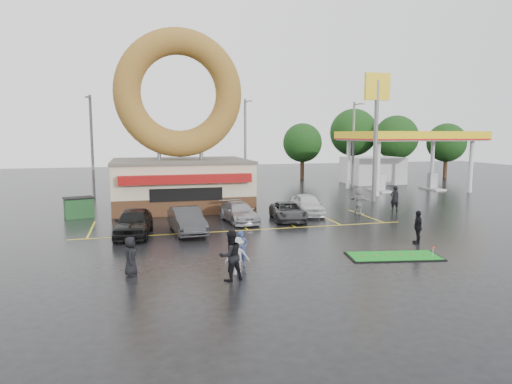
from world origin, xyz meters
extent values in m
plane|color=black|center=(0.00, 0.00, 0.00)|extent=(120.00, 120.00, 0.00)
cube|color=#472B19|center=(-3.00, 13.00, 0.60)|extent=(10.00, 8.00, 1.20)
cube|color=beige|center=(-3.00, 13.00, 2.35)|extent=(10.00, 8.00, 2.30)
cube|color=#59544C|center=(-3.00, 13.00, 3.60)|extent=(10.20, 8.20, 0.20)
cube|color=maroon|center=(-3.00, 8.70, 2.60)|extent=(9.00, 0.60, 0.60)
cylinder|color=slate|center=(-4.60, 13.00, 4.30)|extent=(0.30, 0.30, 1.20)
cylinder|color=slate|center=(-1.40, 13.00, 4.30)|extent=(0.30, 0.30, 1.20)
torus|color=brown|center=(-3.00, 13.00, 8.70)|extent=(9.60, 2.00, 9.60)
cylinder|color=silver|center=(15.00, 15.00, 2.50)|extent=(0.40, 0.40, 5.00)
cylinder|color=silver|center=(25.00, 15.00, 2.50)|extent=(0.40, 0.40, 5.00)
cylinder|color=silver|center=(15.00, 21.00, 2.50)|extent=(0.40, 0.40, 5.00)
cylinder|color=silver|center=(25.00, 21.00, 2.50)|extent=(0.40, 0.40, 5.00)
cube|color=silver|center=(20.00, 18.00, 5.25)|extent=(12.00, 8.00, 0.50)
cube|color=yellow|center=(20.00, 18.00, 5.55)|extent=(12.30, 8.30, 0.70)
cube|color=#99999E|center=(17.00, 18.00, 0.90)|extent=(0.90, 0.60, 1.60)
cube|color=#99999E|center=(23.00, 18.00, 0.90)|extent=(0.90, 0.60, 1.60)
cube|color=silver|center=(20.00, 25.00, 1.50)|extent=(6.00, 5.00, 3.00)
cylinder|color=slate|center=(13.00, 12.00, 5.00)|extent=(0.36, 0.36, 10.00)
cube|color=yellow|center=(13.00, 12.00, 9.50)|extent=(2.20, 0.30, 2.20)
cylinder|color=slate|center=(-10.00, 20.00, 4.50)|extent=(0.24, 0.24, 9.00)
cylinder|color=slate|center=(-10.00, 19.00, 8.70)|extent=(0.12, 2.00, 0.12)
cube|color=slate|center=(-10.00, 18.00, 8.65)|extent=(0.40, 0.18, 0.12)
cylinder|color=slate|center=(4.00, 21.00, 4.50)|extent=(0.24, 0.24, 9.00)
cylinder|color=slate|center=(4.00, 20.00, 8.70)|extent=(0.12, 2.00, 0.12)
cube|color=slate|center=(4.00, 19.00, 8.65)|extent=(0.40, 0.18, 0.12)
cylinder|color=slate|center=(16.00, 22.00, 4.50)|extent=(0.24, 0.24, 9.00)
cylinder|color=slate|center=(16.00, 21.00, 8.70)|extent=(0.12, 2.00, 0.12)
cube|color=slate|center=(16.00, 20.00, 8.65)|extent=(0.40, 0.18, 0.12)
cylinder|color=#332114|center=(26.00, 30.00, 1.44)|extent=(0.50, 0.50, 2.88)
sphere|color=black|center=(26.00, 30.00, 5.20)|extent=(5.60, 5.60, 5.60)
cylinder|color=#332114|center=(32.00, 28.00, 1.26)|extent=(0.50, 0.50, 2.52)
sphere|color=black|center=(32.00, 28.00, 4.55)|extent=(4.90, 4.90, 4.90)
cylinder|color=#332114|center=(22.00, 34.00, 1.62)|extent=(0.50, 0.50, 3.24)
sphere|color=black|center=(22.00, 34.00, 5.85)|extent=(6.30, 6.30, 6.30)
cylinder|color=#332114|center=(14.00, 32.00, 1.26)|extent=(0.50, 0.50, 2.52)
sphere|color=black|center=(14.00, 32.00, 4.55)|extent=(4.90, 4.90, 4.90)
imported|color=black|center=(-6.51, 3.50, 0.78)|extent=(2.42, 4.77, 1.56)
imported|color=#2A2A2C|center=(-3.57, 3.50, 0.73)|extent=(1.96, 4.58, 1.47)
imported|color=#96969A|center=(0.04, 6.04, 0.63)|extent=(2.20, 4.49, 1.26)
imported|color=#303133|center=(3.30, 5.78, 0.60)|extent=(2.51, 4.51, 1.19)
imported|color=silver|center=(5.26, 7.38, 0.74)|extent=(2.22, 4.49, 1.47)
imported|color=navy|center=(-2.01, -3.75, 0.78)|extent=(0.58, 0.40, 1.55)
imported|color=black|center=(-2.84, -5.47, 0.99)|extent=(1.15, 1.01, 1.98)
imported|color=gray|center=(-2.43, -4.80, 0.77)|extent=(1.01, 0.61, 1.54)
imported|color=black|center=(-6.60, -3.86, 0.79)|extent=(0.59, 0.83, 1.58)
imported|color=black|center=(7.74, -2.01, 0.87)|extent=(0.71, 1.10, 1.74)
imported|color=#98989B|center=(8.90, 6.71, 0.96)|extent=(1.28, 1.85, 1.92)
imported|color=black|center=(12.02, 7.17, 0.94)|extent=(0.73, 0.52, 1.88)
cube|color=#1A451F|center=(-10.17, 10.38, 0.65)|extent=(2.05, 1.62, 1.30)
cube|color=black|center=(5.15, -4.04, 0.02)|extent=(4.49, 2.54, 0.05)
cube|color=#168720|center=(5.15, -4.04, 0.05)|extent=(4.27, 2.32, 0.03)
cylinder|color=silver|center=(6.81, -4.63, 0.29)|extent=(0.02, 0.02, 0.48)
cube|color=red|center=(6.88, -4.63, 0.48)|extent=(0.14, 0.01, 0.10)
camera|label=1|loc=(-6.21, -22.32, 5.66)|focal=32.00mm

